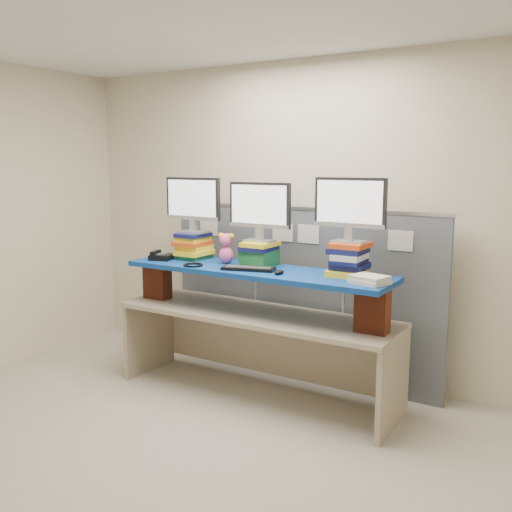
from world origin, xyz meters
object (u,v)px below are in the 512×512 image
Objects in this scene: desk at (256,329)px; monitor_center at (260,208)px; monitor_right at (350,206)px; keyboard at (248,269)px; monitor_left at (193,202)px; blue_board at (256,271)px; desk_phone at (161,256)px.

monitor_center is at bearing 108.02° from desk.
monitor_right is at bearing -0.00° from monitor_center.
monitor_right is (0.77, 0.00, 0.05)m from monitor_center.
keyboard is (0.03, -0.21, -0.46)m from monitor_center.
monitor_left is at bearing -180.00° from monitor_center.
blue_board is at bearing -9.44° from monitor_left.
monitor_left is 1.25× the size of keyboard.
blue_board is 4.04× the size of monitor_right.
monitor_center is at bearing -5.49° from desk_phone.
monitor_center is (0.67, 0.00, -0.03)m from monitor_left.
monitor_right reaches higher than desk_phone.
monitor_right is 1.74m from desk_phone.
monitor_left is at bearing 170.56° from blue_board.
desk_phone is at bearing -173.15° from monitor_right.
monitor_center is 1.01m from desk_phone.
desk is 4.25× the size of monitor_left.
monitor_right is 2.50× the size of desk_phone.
monitor_right reaches higher than blue_board.
monitor_left is 0.88m from keyboard.
desk is 0.48m from blue_board.
desk is 1.07m from desk_phone.
monitor_center is 0.51m from keyboard.
desk is 4.25× the size of monitor_center.
monitor_right reaches higher than monitor_center.
monitor_left is at bearing 147.60° from keyboard.
monitor_right is at bearing 9.16° from desk.
desk_phone is (-0.88, -0.20, -0.44)m from monitor_center.
desk is 1.26m from monitor_right.
monitor_right is (0.74, 0.12, 1.02)m from desk.
keyboard is (-0.75, -0.21, -0.51)m from monitor_right.
monitor_center reaches higher than desk_phone.
monitor_center is (-0.04, 0.12, 0.97)m from desk.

